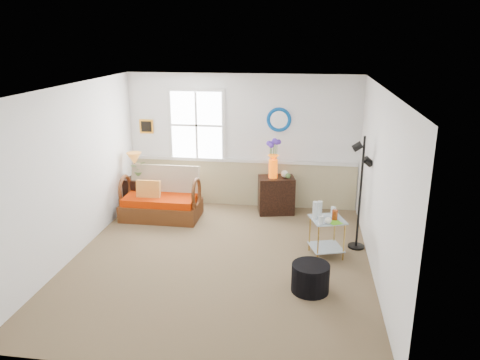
# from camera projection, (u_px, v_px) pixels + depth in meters

# --- Properties ---
(floor) EXTENTS (4.50, 5.00, 0.01)m
(floor) POSITION_uv_depth(u_px,v_px,m) (220.00, 261.00, 7.12)
(floor) COLOR brown
(floor) RESTS_ON ground
(ceiling) EXTENTS (4.50, 5.00, 0.01)m
(ceiling) POSITION_uv_depth(u_px,v_px,m) (217.00, 88.00, 6.34)
(ceiling) COLOR white
(ceiling) RESTS_ON walls
(walls) EXTENTS (4.51, 5.01, 2.60)m
(walls) POSITION_uv_depth(u_px,v_px,m) (218.00, 179.00, 6.73)
(walls) COLOR white
(walls) RESTS_ON floor
(wainscot) EXTENTS (4.46, 0.02, 0.90)m
(wainscot) POSITION_uv_depth(u_px,v_px,m) (242.00, 183.00, 9.32)
(wainscot) COLOR tan
(wainscot) RESTS_ON walls
(chair_rail) EXTENTS (4.46, 0.04, 0.06)m
(chair_rail) POSITION_uv_depth(u_px,v_px,m) (242.00, 161.00, 9.17)
(chair_rail) COLOR silver
(chair_rail) RESTS_ON walls
(window) EXTENTS (1.14, 0.06, 1.44)m
(window) POSITION_uv_depth(u_px,v_px,m) (197.00, 125.00, 9.10)
(window) COLOR white
(window) RESTS_ON walls
(picture) EXTENTS (0.28, 0.03, 0.28)m
(picture) POSITION_uv_depth(u_px,v_px,m) (147.00, 126.00, 9.26)
(picture) COLOR #C07A1C
(picture) RESTS_ON walls
(mirror) EXTENTS (0.47, 0.07, 0.47)m
(mirror) POSITION_uv_depth(u_px,v_px,m) (279.00, 120.00, 8.84)
(mirror) COLOR blue
(mirror) RESTS_ON walls
(loveseat) EXTENTS (1.43, 0.81, 0.93)m
(loveseat) POSITION_uv_depth(u_px,v_px,m) (161.00, 194.00, 8.66)
(loveseat) COLOR brown
(loveseat) RESTS_ON floor
(throw_pillow) EXTENTS (0.44, 0.11, 0.44)m
(throw_pillow) POSITION_uv_depth(u_px,v_px,m) (149.00, 192.00, 8.58)
(throw_pillow) COLOR #C94D04
(throw_pillow) RESTS_ON loveseat
(lamp_stand) EXTENTS (0.43, 0.43, 0.62)m
(lamp_stand) POSITION_uv_depth(u_px,v_px,m) (135.00, 194.00, 9.15)
(lamp_stand) COLOR #311910
(lamp_stand) RESTS_ON floor
(table_lamp) EXTENTS (0.30, 0.30, 0.52)m
(table_lamp) POSITION_uv_depth(u_px,v_px,m) (135.00, 166.00, 8.97)
(table_lamp) COLOR #C7792B
(table_lamp) RESTS_ON lamp_stand
(potted_plant) EXTENTS (0.34, 0.38, 0.29)m
(potted_plant) POSITION_uv_depth(u_px,v_px,m) (141.00, 172.00, 8.99)
(potted_plant) COLOR #5B8340
(potted_plant) RESTS_ON lamp_stand
(cabinet) EXTENTS (0.74, 0.55, 0.71)m
(cabinet) POSITION_uv_depth(u_px,v_px,m) (276.00, 195.00, 8.93)
(cabinet) COLOR #311910
(cabinet) RESTS_ON floor
(flower_vase) EXTENTS (0.28, 0.28, 0.73)m
(flower_vase) POSITION_uv_depth(u_px,v_px,m) (273.00, 159.00, 8.70)
(flower_vase) COLOR #F45404
(flower_vase) RESTS_ON cabinet
(side_table) EXTENTS (0.60, 0.60, 0.61)m
(side_table) POSITION_uv_depth(u_px,v_px,m) (326.00, 237.00, 7.20)
(side_table) COLOR gold
(side_table) RESTS_ON floor
(tabletop_items) EXTENTS (0.61, 0.61, 0.27)m
(tabletop_items) POSITION_uv_depth(u_px,v_px,m) (327.00, 211.00, 7.04)
(tabletop_items) COLOR silver
(tabletop_items) RESTS_ON side_table
(floor_lamp) EXTENTS (0.27, 0.27, 1.83)m
(floor_lamp) POSITION_uv_depth(u_px,v_px,m) (360.00, 194.00, 7.29)
(floor_lamp) COLOR black
(floor_lamp) RESTS_ON floor
(ottoman) EXTENTS (0.54, 0.54, 0.39)m
(ottoman) POSITION_uv_depth(u_px,v_px,m) (310.00, 278.00, 6.22)
(ottoman) COLOR black
(ottoman) RESTS_ON floor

